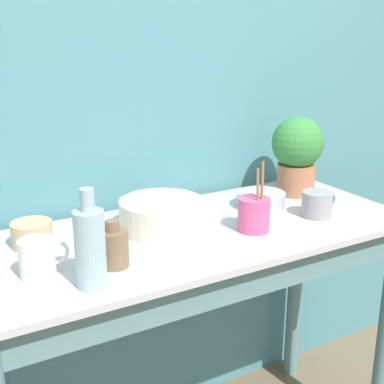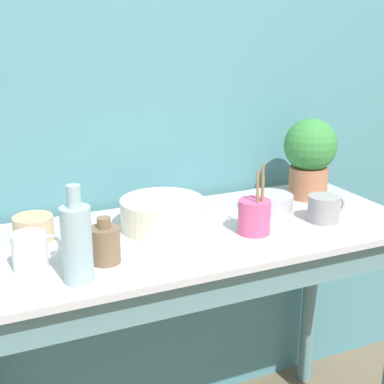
# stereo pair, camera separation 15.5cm
# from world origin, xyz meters

# --- Properties ---
(wall_back) EXTENTS (6.00, 0.05, 2.40)m
(wall_back) POSITION_xyz_m (0.00, 0.62, 1.20)
(wall_back) COLOR teal
(wall_back) RESTS_ON ground_plane
(counter_table) EXTENTS (1.36, 0.57, 0.87)m
(counter_table) POSITION_xyz_m (0.00, 0.26, 0.68)
(counter_table) COLOR slate
(counter_table) RESTS_ON ground_plane
(potted_plant) EXTENTS (0.18, 0.18, 0.28)m
(potted_plant) POSITION_xyz_m (0.50, 0.41, 1.02)
(potted_plant) COLOR #A36647
(potted_plant) RESTS_ON counter_table
(bowl_wash_large) EXTENTS (0.25, 0.25, 0.09)m
(bowl_wash_large) POSITION_xyz_m (-0.07, 0.34, 0.91)
(bowl_wash_large) COLOR beige
(bowl_wash_large) RESTS_ON counter_table
(bottle_tall) EXTENTS (0.07, 0.07, 0.24)m
(bottle_tall) POSITION_xyz_m (-0.38, 0.10, 0.97)
(bottle_tall) COLOR #93B2BC
(bottle_tall) RESTS_ON counter_table
(bottle_short) EXTENTS (0.08, 0.08, 0.12)m
(bottle_short) POSITION_xyz_m (-0.29, 0.17, 0.92)
(bottle_short) COLOR brown
(bottle_short) RESTS_ON counter_table
(mug_grey) EXTENTS (0.13, 0.10, 0.08)m
(mug_grey) POSITION_xyz_m (0.41, 0.19, 0.91)
(mug_grey) COLOR gray
(mug_grey) RESTS_ON counter_table
(mug_white) EXTENTS (0.12, 0.09, 0.09)m
(mug_white) POSITION_xyz_m (-0.47, 0.21, 0.91)
(mug_white) COLOR white
(mug_white) RESTS_ON counter_table
(bowl_small_tan) EXTENTS (0.11, 0.11, 0.07)m
(bowl_small_tan) POSITION_xyz_m (-0.44, 0.41, 0.90)
(bowl_small_tan) COLOR tan
(bowl_small_tan) RESTS_ON counter_table
(bowl_small_steel) EXTENTS (0.16, 0.16, 0.05)m
(bowl_small_steel) POSITION_xyz_m (0.31, 0.36, 0.89)
(bowl_small_steel) COLOR #A8A8B2
(bowl_small_steel) RESTS_ON counter_table
(utensil_cup) EXTENTS (0.09, 0.09, 0.21)m
(utensil_cup) POSITION_xyz_m (0.16, 0.19, 0.92)
(utensil_cup) COLOR #CC4C7F
(utensil_cup) RESTS_ON counter_table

